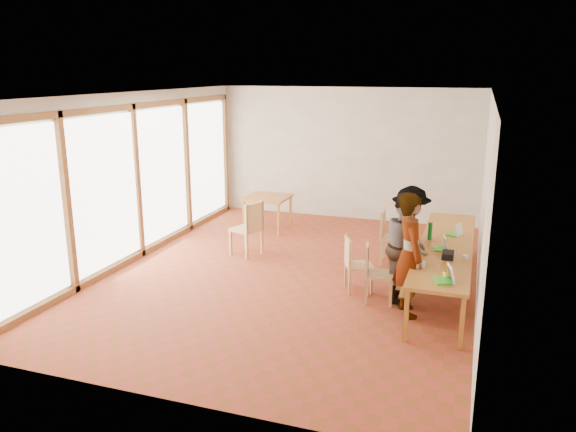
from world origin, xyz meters
name	(u,v)px	position (x,y,z in m)	size (l,w,h in m)	color
ground	(291,274)	(0.00, 0.00, 0.00)	(8.00, 8.00, 0.00)	#A03A26
wall_back	(347,154)	(0.00, 4.00, 1.50)	(6.00, 0.10, 3.00)	silver
wall_front	(162,266)	(0.00, -4.00, 1.50)	(6.00, 0.10, 3.00)	silver
wall_right	(484,201)	(3.00, 0.00, 1.50)	(0.10, 8.00, 3.00)	silver
window_wall	(136,177)	(-2.96, 0.00, 1.50)	(0.10, 8.00, 3.00)	white
ceiling	(291,93)	(0.00, 0.00, 3.02)	(6.00, 8.00, 0.04)	white
communal_table	(446,247)	(2.50, 0.10, 0.70)	(0.80, 4.00, 0.75)	#C4832B
side_table	(267,200)	(-1.34, 2.38, 0.67)	(0.90, 0.90, 0.75)	#C4832B
chair_near	(373,267)	(1.52, -0.71, 0.55)	(0.47, 0.47, 0.47)	#DDAD6E
chair_mid	(353,258)	(1.15, -0.39, 0.53)	(0.53, 0.53, 0.46)	#DDAD6E
chair_far	(388,231)	(1.45, 1.10, 0.60)	(0.48, 0.48, 0.52)	#DDAD6E
chair_empty	(408,239)	(1.81, 1.06, 0.50)	(0.42, 0.42, 0.43)	#DDAD6E
chair_spare	(250,223)	(-1.02, 0.67, 0.63)	(0.62, 0.62, 0.55)	#DDAD6E
person_near	(410,255)	(2.07, -0.98, 0.88)	(0.64, 0.42, 1.76)	gray
person_mid	(406,246)	(1.95, -0.42, 0.82)	(0.80, 0.62, 1.65)	gray
person_far	(409,237)	(1.94, 0.11, 0.81)	(1.05, 0.60, 1.63)	gray
laptop_near	(447,277)	(2.61, -1.54, 0.81)	(0.29, 0.31, 0.23)	green
laptop_mid	(443,246)	(2.47, -0.19, 0.81)	(0.25, 0.27, 0.21)	green
laptop_far	(456,232)	(2.62, 0.65, 0.81)	(0.27, 0.29, 0.20)	green
yellow_mug	(447,275)	(2.61, -1.39, 0.80)	(0.12, 0.12, 0.09)	yellow
green_bottle	(430,231)	(2.23, 0.28, 0.89)	(0.07, 0.07, 0.28)	#147026
clear_glass	(423,264)	(2.26, -1.09, 0.80)	(0.07, 0.07, 0.09)	silver
condiment_cup	(466,257)	(2.81, -0.53, 0.78)	(0.08, 0.08, 0.06)	white
pink_phone	(430,225)	(2.17, 1.13, 0.76)	(0.05, 0.10, 0.01)	#F35595
black_pouch	(448,255)	(2.56, -0.56, 0.80)	(0.16, 0.26, 0.09)	black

